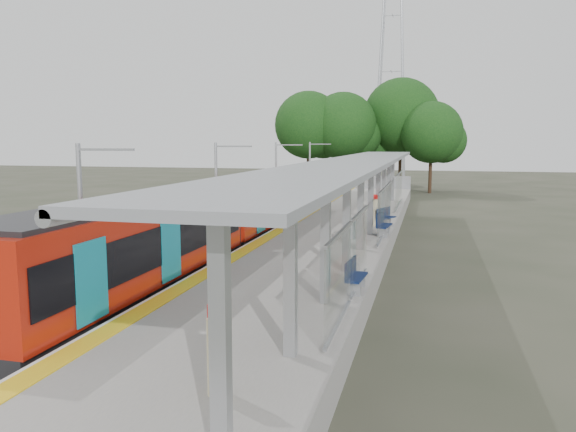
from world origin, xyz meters
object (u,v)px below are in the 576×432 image
object	(u,v)px
info_pillar_far	(374,212)
bench_near	(354,274)
train	(214,219)
bench_far	(385,216)
bench_mid	(382,224)
info_pillar_near	(217,356)
litter_bin	(350,228)

from	to	relation	value
info_pillar_far	bench_near	bearing A→B (deg)	-83.13
info_pillar_far	train	bearing A→B (deg)	-129.93
train	bench_near	world-z (taller)	train
bench_near	train	bearing A→B (deg)	141.58
train	bench_far	size ratio (longest dim) A/B	19.00
bench_mid	info_pillar_near	size ratio (longest dim) A/B	0.99
bench_mid	litter_bin	world-z (taller)	bench_mid
bench_far	litter_bin	size ratio (longest dim) A/B	1.54
bench_near	info_pillar_near	size ratio (longest dim) A/B	0.88
bench_far	litter_bin	bearing A→B (deg)	-82.53
train	bench_mid	world-z (taller)	train
info_pillar_near	info_pillar_far	size ratio (longest dim) A/B	0.98
bench_far	info_pillar_far	world-z (taller)	info_pillar_far
bench_near	info_pillar_near	bearing A→B (deg)	-96.15
train	bench_near	xyz separation A→B (m)	(7.12, -6.63, -0.54)
bench_near	info_pillar_far	xyz separation A→B (m)	(-0.68, 13.32, 0.22)
litter_bin	info_pillar_near	bearing A→B (deg)	-90.13
bench_mid	litter_bin	size ratio (longest dim) A/B	1.73
bench_near	info_pillar_far	distance (m)	13.34
train	bench_far	xyz separation A→B (m)	(6.99, 6.97, -0.55)
bench_far	bench_mid	bearing A→B (deg)	-64.63
train	bench_near	size ratio (longest dim) A/B	19.18
info_pillar_near	litter_bin	xyz separation A→B (m)	(0.04, 16.70, -0.24)
info_pillar_near	litter_bin	world-z (taller)	info_pillar_near
bench_mid	info_pillar_far	distance (m)	3.10
bench_far	info_pillar_near	bearing A→B (deg)	-70.12
train	bench_far	world-z (taller)	train
bench_mid	bench_near	bearing A→B (deg)	-82.96
bench_near	info_pillar_far	size ratio (longest dim) A/B	0.86
info_pillar_far	litter_bin	distance (m)	4.21
bench_far	info_pillar_far	bearing A→B (deg)	-130.17
bench_far	info_pillar_near	size ratio (longest dim) A/B	0.88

